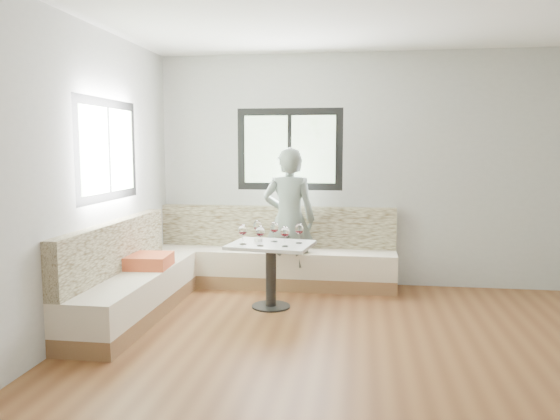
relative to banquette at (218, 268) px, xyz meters
name	(u,v)px	position (x,y,z in m)	size (l,w,h in m)	color
room	(355,182)	(1.51, -1.55, 1.08)	(5.01, 5.01, 2.81)	brown
banquette	(218,268)	(0.00, 0.00, 0.00)	(2.90, 2.80, 0.95)	brown
table	(271,259)	(0.65, -0.28, 0.18)	(0.91, 0.75, 0.68)	black
person	(289,219)	(0.74, 0.46, 0.51)	(0.61, 0.40, 1.68)	slate
olive_ramekin	(258,240)	(0.50, -0.19, 0.37)	(0.09, 0.09, 0.04)	white
wine_glass_a	(243,231)	(0.37, -0.38, 0.50)	(0.09, 0.09, 0.21)	white
wine_glass_b	(260,232)	(0.57, -0.45, 0.50)	(0.09, 0.09, 0.21)	white
wine_glass_c	(285,232)	(0.82, -0.44, 0.50)	(0.09, 0.09, 0.21)	white
wine_glass_d	(274,228)	(0.67, -0.18, 0.50)	(0.09, 0.09, 0.21)	white
wine_glass_e	(299,230)	(0.94, -0.23, 0.50)	(0.09, 0.09, 0.21)	white
wine_glass_f	(258,226)	(0.46, -0.05, 0.50)	(0.09, 0.09, 0.21)	white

